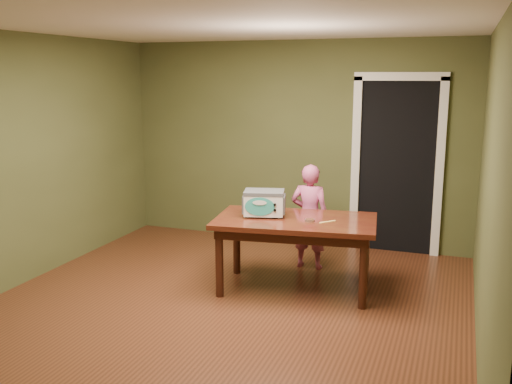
% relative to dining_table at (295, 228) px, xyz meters
% --- Properties ---
extents(floor, '(5.00, 5.00, 0.00)m').
position_rel_dining_table_xyz_m(floor, '(-0.50, -0.80, -0.65)').
color(floor, '#5C2D1A').
rests_on(floor, ground).
extents(room_shell, '(4.52, 5.02, 2.61)m').
position_rel_dining_table_xyz_m(room_shell, '(-0.50, -0.80, 1.06)').
color(room_shell, '#4F552D').
rests_on(room_shell, ground).
extents(doorway, '(1.10, 0.66, 2.25)m').
position_rel_dining_table_xyz_m(doorway, '(0.80, 1.98, 0.41)').
color(doorway, black).
rests_on(doorway, ground).
extents(dining_table, '(1.71, 1.11, 0.75)m').
position_rel_dining_table_xyz_m(dining_table, '(0.00, 0.00, 0.00)').
color(dining_table, '#3D130D').
rests_on(dining_table, floor).
extents(toy_oven, '(0.48, 0.38, 0.26)m').
position_rel_dining_table_xyz_m(toy_oven, '(-0.34, 0.00, 0.24)').
color(toy_oven, '#4C4F54').
rests_on(toy_oven, dining_table).
extents(baking_pan, '(0.10, 0.10, 0.02)m').
position_rel_dining_table_xyz_m(baking_pan, '(0.16, -0.05, 0.11)').
color(baking_pan, silver).
rests_on(baking_pan, dining_table).
extents(spatula, '(0.14, 0.15, 0.01)m').
position_rel_dining_table_xyz_m(spatula, '(0.34, -0.03, 0.10)').
color(spatula, '#F5CC6A').
rests_on(spatula, dining_table).
extents(child, '(0.44, 0.29, 1.20)m').
position_rel_dining_table_xyz_m(child, '(-0.04, 0.72, -0.05)').
color(child, '#C75183').
rests_on(child, floor).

